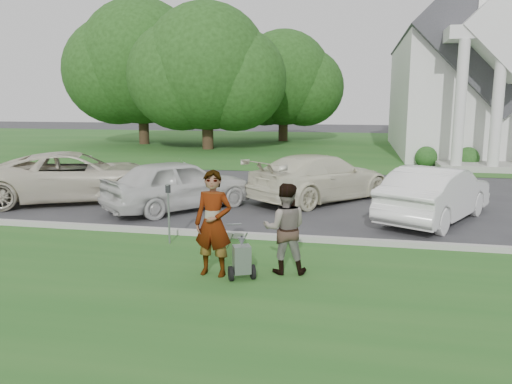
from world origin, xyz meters
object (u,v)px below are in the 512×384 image
(church, at_px, (475,57))
(tree_back, at_px, (283,82))
(car_d, at_px, (436,194))
(tree_far, at_px, (141,68))
(person_right, at_px, (285,229))
(striping_cart, at_px, (242,260))
(car_c, at_px, (321,177))
(tree_left, at_px, (206,73))
(car_b, at_px, (178,184))
(car_a, at_px, (76,176))
(person_left, at_px, (213,224))
(parking_meter_near, at_px, (169,207))

(church, xyz_separation_m, tree_back, (-13.01, 6.87, -1.21))
(church, bearing_deg, car_d, -103.64)
(tree_far, bearing_deg, person_right, -60.99)
(striping_cart, xyz_separation_m, person_right, (0.73, 0.54, 0.49))
(car_c, bearing_deg, tree_back, -38.30)
(tree_left, bearing_deg, car_b, -75.61)
(person_right, distance_m, car_c, 7.31)
(striping_cart, relative_size, car_c, 0.19)
(striping_cart, relative_size, person_right, 0.59)
(person_right, bearing_deg, car_a, -44.79)
(person_right, height_order, car_b, person_right)
(tree_back, distance_m, person_left, 32.46)
(tree_far, relative_size, person_left, 5.80)
(car_d, bearing_deg, car_b, 28.50)
(car_c, distance_m, car_d, 4.00)
(person_left, xyz_separation_m, car_a, (-6.53, 6.07, -0.19))
(person_left, distance_m, car_a, 8.92)
(person_left, bearing_deg, church, 74.13)
(person_left, xyz_separation_m, parking_meter_near, (-1.61, 1.83, -0.11))
(tree_left, distance_m, car_a, 18.52)
(church, relative_size, car_d, 5.21)
(tree_back, height_order, person_left, tree_back)
(striping_cart, xyz_separation_m, car_a, (-7.10, 6.21, 0.43))
(person_left, bearing_deg, tree_left, 112.14)
(church, relative_size, person_left, 12.01)
(tree_left, distance_m, parking_meter_near, 23.38)
(tree_far, relative_size, person_right, 6.67)
(person_left, bearing_deg, car_b, 121.33)
(church, distance_m, person_right, 26.60)
(tree_back, relative_size, car_c, 1.81)
(church, height_order, car_b, church)
(car_b, height_order, car_d, car_b)
(car_b, relative_size, car_d, 0.99)
(tree_left, height_order, car_c, tree_left)
(car_b, distance_m, car_c, 4.73)
(parking_meter_near, relative_size, car_b, 0.31)
(church, bearing_deg, parking_meter_near, -115.50)
(striping_cart, distance_m, person_right, 1.03)
(person_left, relative_size, person_right, 1.15)
(tree_far, distance_m, car_a, 22.64)
(church, bearing_deg, car_a, -130.04)
(tree_far, relative_size, car_c, 2.19)
(parking_meter_near, distance_m, car_c, 6.63)
(tree_back, distance_m, person_right, 32.25)
(car_a, bearing_deg, church, -66.70)
(tree_back, bearing_deg, tree_far, -153.44)
(tree_far, bearing_deg, parking_meter_near, -64.80)
(tree_back, height_order, car_a, tree_back)
(tree_left, bearing_deg, person_left, -72.73)
(person_right, bearing_deg, striping_cart, 27.75)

